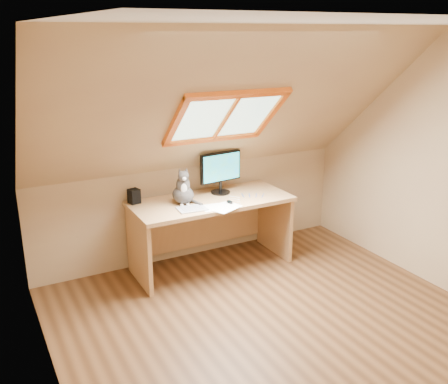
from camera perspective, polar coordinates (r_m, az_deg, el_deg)
ground at (r=4.26m, az=7.01°, el=-15.69°), size 3.50×3.50×0.00m
room_shell at (r=3.60m, az=8.71°, el=2.90°), size 3.52×3.52×2.41m
desk at (r=5.15m, az=-1.82°, el=-2.99°), size 1.62×0.71×0.74m
monitor at (r=5.13m, az=-0.38°, el=2.54°), size 0.47×0.20×0.44m
cat at (r=4.87m, az=-4.70°, el=0.17°), size 0.26×0.29×0.38m
desk_speaker at (r=4.96m, az=-10.24°, el=-0.48°), size 0.12×0.12×0.14m
graphics_tablet at (r=4.74m, az=-3.68°, el=-1.93°), size 0.28×0.21×0.01m
mouse at (r=4.89m, az=0.65°, el=-1.14°), size 0.05×0.09×0.03m
papers at (r=4.79m, az=-0.38°, el=-1.74°), size 0.35×0.30×0.01m
cables at (r=5.07m, az=2.51°, el=-0.60°), size 0.51×0.26×0.01m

